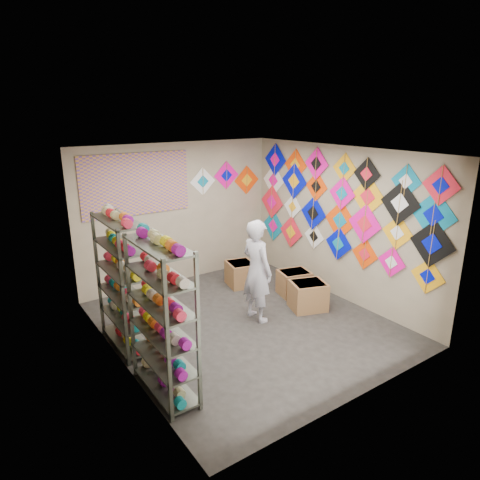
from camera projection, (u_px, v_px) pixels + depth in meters
ground at (245, 323)px, 6.83m from camera, size 4.50×4.50×0.00m
room_walls at (246, 224)px, 6.35m from camera, size 4.50×4.50×4.50m
shelf_rack_front at (162, 320)px, 4.92m from camera, size 0.40×1.10×1.90m
shelf_rack_back at (123, 284)px, 5.94m from camera, size 0.40×1.10×1.90m
string_spools at (140, 294)px, 5.40m from camera, size 0.12×2.36×0.12m
kite_wall_display at (337, 207)px, 7.45m from camera, size 0.06×4.35×2.06m
back_wall_kites at (227, 179)px, 8.63m from camera, size 1.63×0.02×0.73m
poster at (137, 184)px, 7.57m from camera, size 2.00×0.01×1.10m
shopkeeper at (257, 271)px, 6.75m from camera, size 0.67×0.49×1.66m
carton_a at (308, 296)px, 7.27m from camera, size 0.70×0.64×0.48m
carton_b at (294, 283)px, 7.85m from camera, size 0.64×0.57×0.45m
carton_c at (241, 274)px, 8.26m from camera, size 0.58×0.62×0.46m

